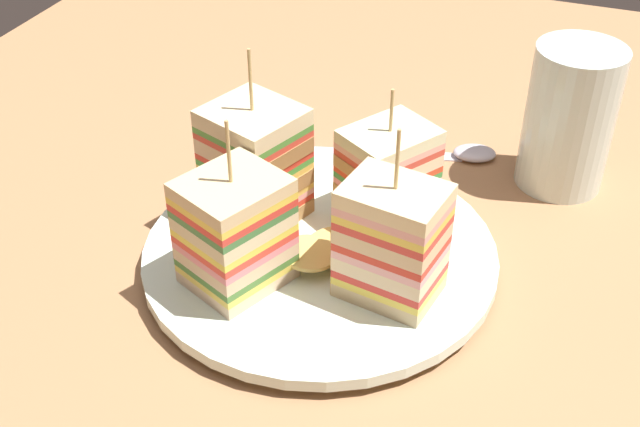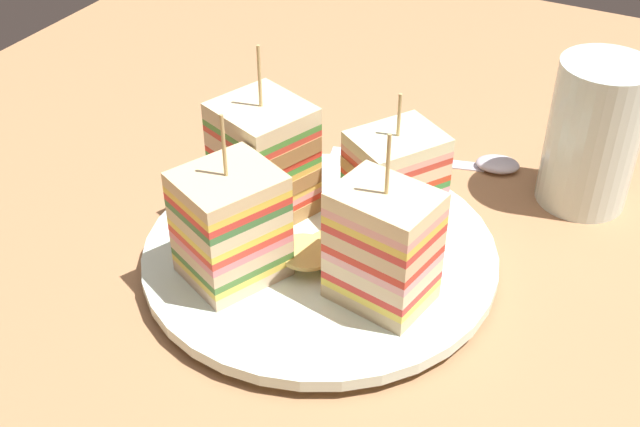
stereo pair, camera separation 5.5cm
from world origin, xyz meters
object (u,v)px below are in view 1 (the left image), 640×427
Objects in this scene: drinking_glass at (567,128)px; sandwich_wedge_0 at (387,174)px; spoon at (447,153)px; sandwich_wedge_1 at (256,163)px; sandwich_wedge_2 at (235,232)px; chip_pile at (331,249)px; plate at (320,255)px; sandwich_wedge_3 at (391,242)px.

sandwich_wedge_0 is at bearing 135.61° from drinking_glass.
drinking_glass is at bearing -18.15° from spoon.
sandwich_wedge_1 reaches higher than sandwich_wedge_2.
drinking_glass is (17.64, -13.16, 2.61)cm from chip_pile.
sandwich_wedge_2 is 1.03× the size of drinking_glass.
drinking_glass is at bearing -15.71° from sandwich_wedge_2.
chip_pile reaches higher than plate.
drinking_glass reaches higher than spoon.
sandwich_wedge_2 is 0.75× the size of spoon.
spoon is (14.88, -10.74, -5.47)cm from sandwich_wedge_1.
sandwich_wedge_2 is at bearing 23.22° from sandwich_wedge_3.
chip_pile is 18.53cm from spoon.
plate is 7.73cm from sandwich_wedge_2.
chip_pile is (-3.14, -6.86, -3.51)cm from sandwich_wedge_1.
sandwich_wedge_0 is at bearing -17.74° from chip_pile.
plate is at bearing 3.24° from sandwich_wedge_0.
sandwich_wedge_0 is at bearing -29.16° from plate.
chip_pile is at bearing 143.27° from drinking_glass.
chip_pile is 0.63× the size of drinking_glass.
plate is 7.82cm from sandwich_wedge_3.
sandwich_wedge_1 is 1.77× the size of chip_pile.
plate is 3.34× the size of chip_pile.
sandwich_wedge_2 is (-10.37, 6.98, 0.36)cm from sandwich_wedge_0.
sandwich_wedge_2 is 24.40cm from spoon.
spoon is at bearing 2.27° from sandwich_wedge_2.
sandwich_wedge_2 is at bearing -1.56° from sandwich_wedge_0.
sandwich_wedge_3 reaches higher than drinking_glass.
sandwich_wedge_0 is 7.10cm from chip_pile.
chip_pile is at bearing -117.99° from spoon.
chip_pile is at bearing -11.43° from sandwich_wedge_3.
chip_pile is (1.79, 4.67, -3.29)cm from sandwich_wedge_3.
drinking_glass is at bearing -36.73° from chip_pile.
sandwich_wedge_0 is 0.85× the size of sandwich_wedge_2.
chip_pile is at bearing -4.27° from sandwich_wedge_1.
sandwich_wedge_2 reaches higher than drinking_glass.
sandwich_wedge_0 is 15.97cm from drinking_glass.
sandwich_wedge_3 is (2.35, -9.66, 0.16)cm from sandwich_wedge_2.
sandwich_wedge_1 is at bearing 125.92° from drinking_glass.
sandwich_wedge_1 is (2.38, 5.80, 4.90)cm from plate.
spoon is at bearing -12.16° from chip_pile.
chip_pile is (-6.23, 1.99, -2.76)cm from sandwich_wedge_0.
sandwich_wedge_2 is (-4.89, 3.93, 4.51)cm from plate.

